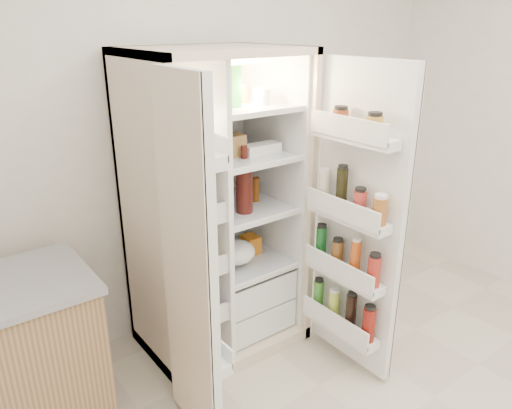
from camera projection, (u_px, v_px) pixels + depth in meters
wall_back at (207, 117)px, 3.08m from camera, size 4.00×0.02×2.70m
refrigerator at (216, 229)px, 2.94m from camera, size 0.92×0.70×1.80m
freezer_door at (190, 270)px, 2.14m from camera, size 0.15×0.40×1.72m
fridge_door at (356, 227)px, 2.63m from camera, size 0.17×0.58×1.72m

